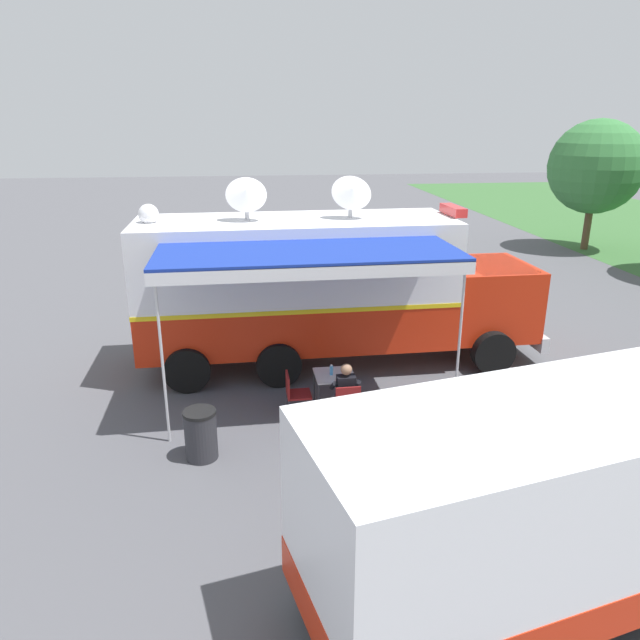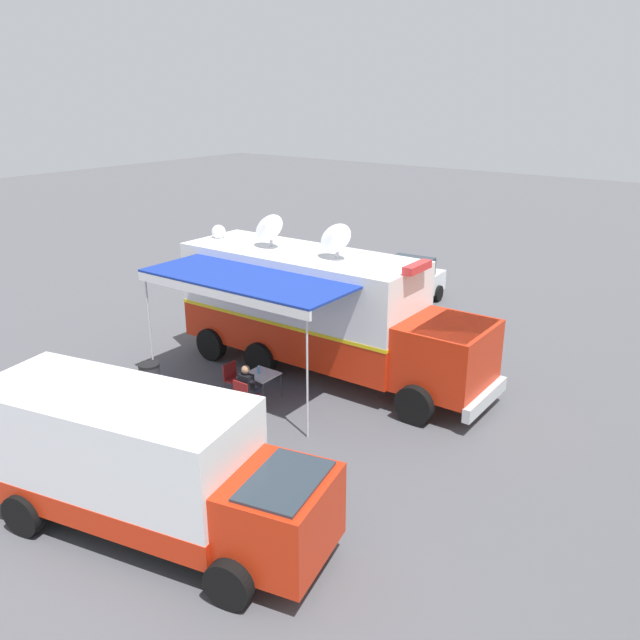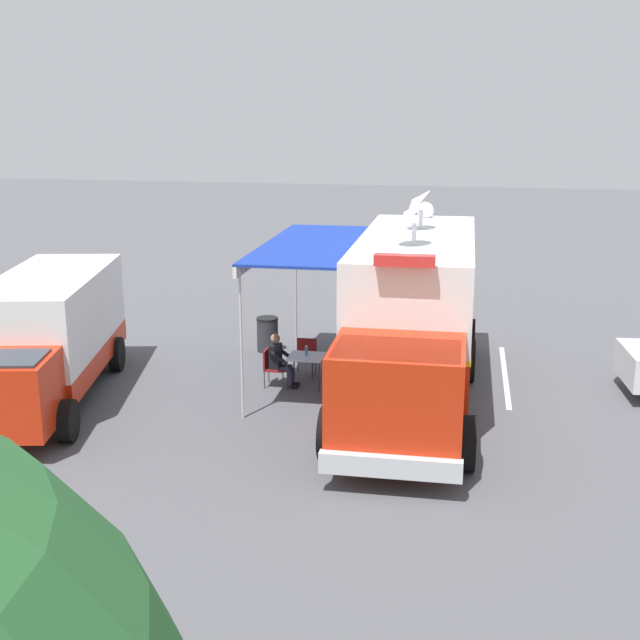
% 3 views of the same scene
% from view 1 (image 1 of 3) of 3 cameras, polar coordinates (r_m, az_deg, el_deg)
% --- Properties ---
extents(ground_plane, '(100.00, 100.00, 0.00)m').
position_cam_1_polar(ground_plane, '(14.39, -2.22, -4.12)').
color(ground_plane, '#515156').
extents(lot_stripe, '(0.22, 4.80, 0.01)m').
position_cam_1_polar(lot_stripe, '(16.31, -6.93, -1.38)').
color(lot_stripe, silver).
rests_on(lot_stripe, ground).
extents(command_truck, '(5.01, 9.54, 4.53)m').
position_cam_1_polar(command_truck, '(13.80, 0.79, 3.46)').
color(command_truck, red).
rests_on(command_truck, ground).
extents(folding_table, '(0.82, 0.82, 0.73)m').
position_cam_1_polar(folding_table, '(11.97, 1.43, -5.55)').
color(folding_table, silver).
rests_on(folding_table, ground).
extents(water_bottle, '(0.07, 0.07, 0.22)m').
position_cam_1_polar(water_bottle, '(11.88, 1.11, -4.88)').
color(water_bottle, '#4C99D8').
rests_on(water_bottle, folding_table).
extents(folding_chair_at_table, '(0.49, 0.49, 0.87)m').
position_cam_1_polar(folding_chair_at_table, '(11.34, 2.63, -7.91)').
color(folding_chair_at_table, maroon).
rests_on(folding_chair_at_table, ground).
extents(folding_chair_beside_table, '(0.49, 0.49, 0.87)m').
position_cam_1_polar(folding_chair_beside_table, '(11.77, -2.56, -6.86)').
color(folding_chair_beside_table, maroon).
rests_on(folding_chair_beside_table, ground).
extents(seated_responder, '(0.67, 0.56, 1.25)m').
position_cam_1_polar(seated_responder, '(11.45, 2.46, -6.87)').
color(seated_responder, black).
rests_on(seated_responder, ground).
extents(trash_bin, '(0.57, 0.57, 0.91)m').
position_cam_1_polar(trash_bin, '(10.56, -11.51, -10.84)').
color(trash_bin, '#2D2D33').
rests_on(trash_bin, ground).
extents(support_truck, '(3.53, 7.09, 2.70)m').
position_cam_1_polar(support_truck, '(7.71, 22.70, -16.18)').
color(support_truck, white).
rests_on(support_truck, ground).
extents(car_behind_truck, '(4.35, 2.31, 1.76)m').
position_cam_1_polar(car_behind_truck, '(20.55, -5.13, 5.51)').
color(car_behind_truck, silver).
rests_on(car_behind_truck, ground).
extents(tree_far_left, '(4.05, 4.05, 5.68)m').
position_cam_1_polar(tree_far_left, '(29.08, 25.25, 13.30)').
color(tree_far_left, brown).
rests_on(tree_far_left, ground).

